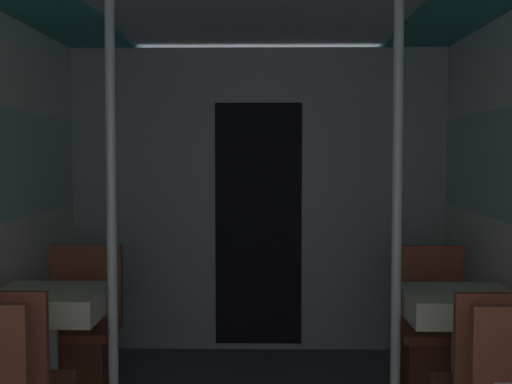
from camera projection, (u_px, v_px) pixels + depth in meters
The scene contains 7 objects.
bulkhead_far at pixel (259, 200), 5.30m from camera, with size 2.77×0.09×2.24m.
dining_table_left_1 at pixel (50, 313), 3.66m from camera, with size 0.56×0.56×0.76m.
chair_left_far_1 at pixel (79, 353), 4.23m from camera, with size 0.44×0.44×0.90m.
support_pole_left_1 at pixel (112, 221), 3.63m from camera, with size 0.05×0.05×2.24m.
dining_table_right_1 at pixel (460, 315), 3.62m from camera, with size 0.56×0.56×0.76m.
chair_right_far_1 at pixel (434, 354), 4.20m from camera, with size 0.44×0.44×0.90m.
support_pole_right_1 at pixel (397, 222), 3.60m from camera, with size 0.05×0.05×2.24m.
Camera 1 is at (0.08, -1.25, 1.47)m, focal length 50.00 mm.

